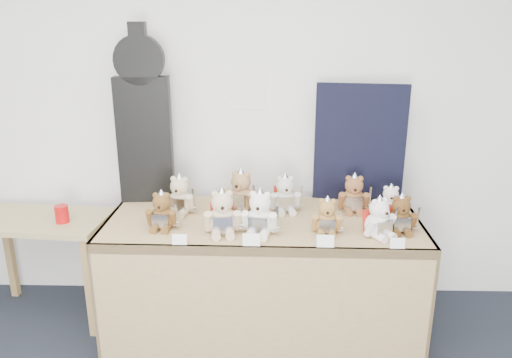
{
  "coord_description": "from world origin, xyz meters",
  "views": [
    {
      "loc": [
        0.57,
        -1.0,
        2.04
      ],
      "look_at": [
        0.5,
        1.83,
        1.12
      ],
      "focal_mm": 35.0,
      "sensor_mm": 36.0,
      "label": 1
    }
  ],
  "objects_px": {
    "teddy_front_end": "(401,216)",
    "teddy_back_right": "(354,195)",
    "teddy_front_far_left": "(162,212)",
    "teddy_front_far_right": "(379,219)",
    "teddy_front_centre": "(260,215)",
    "teddy_back_centre_right": "(285,195)",
    "red_cup": "(62,214)",
    "side_table": "(42,235)",
    "display_table": "(263,250)",
    "teddy_back_centre_left": "(241,192)",
    "teddy_front_left": "(222,214)",
    "teddy_front_right": "(327,218)",
    "teddy_back_end": "(390,202)",
    "guitar_case": "(143,117)",
    "teddy_back_left": "(180,196)"
  },
  "relations": [
    {
      "from": "teddy_front_end",
      "to": "teddy_back_right",
      "type": "xyz_separation_m",
      "value": [
        -0.23,
        0.32,
        0.01
      ]
    },
    {
      "from": "teddy_front_far_left",
      "to": "teddy_front_far_right",
      "type": "xyz_separation_m",
      "value": [
        1.28,
        -0.08,
        0.0
      ]
    },
    {
      "from": "teddy_front_centre",
      "to": "teddy_back_centre_right",
      "type": "height_order",
      "value": "teddy_front_centre"
    },
    {
      "from": "teddy_front_far_left",
      "to": "teddy_back_right",
      "type": "height_order",
      "value": "teddy_back_right"
    },
    {
      "from": "teddy_front_far_left",
      "to": "teddy_front_centre",
      "type": "bearing_deg",
      "value": -1.89
    },
    {
      "from": "teddy_front_far_left",
      "to": "teddy_front_centre",
      "type": "distance_m",
      "value": 0.59
    },
    {
      "from": "red_cup",
      "to": "teddy_front_centre",
      "type": "bearing_deg",
      "value": -13.9
    },
    {
      "from": "teddy_front_far_left",
      "to": "teddy_back_centre_right",
      "type": "relative_size",
      "value": 0.94
    },
    {
      "from": "red_cup",
      "to": "teddy_front_end",
      "type": "xyz_separation_m",
      "value": [
        2.15,
        -0.27,
        0.12
      ]
    },
    {
      "from": "side_table",
      "to": "teddy_back_centre_right",
      "type": "bearing_deg",
      "value": 3.77
    },
    {
      "from": "display_table",
      "to": "teddy_front_far_right",
      "type": "distance_m",
      "value": 0.75
    },
    {
      "from": "red_cup",
      "to": "teddy_front_far_right",
      "type": "relative_size",
      "value": 0.44
    },
    {
      "from": "teddy_front_end",
      "to": "teddy_back_centre_left",
      "type": "xyz_separation_m",
      "value": [
        -0.97,
        0.33,
        0.02
      ]
    },
    {
      "from": "teddy_front_far_right",
      "to": "teddy_back_centre_left",
      "type": "relative_size",
      "value": 0.87
    },
    {
      "from": "side_table",
      "to": "teddy_front_left",
      "type": "distance_m",
      "value": 1.39
    },
    {
      "from": "side_table",
      "to": "teddy_front_far_right",
      "type": "relative_size",
      "value": 3.5
    },
    {
      "from": "teddy_front_right",
      "to": "teddy_back_centre_right",
      "type": "height_order",
      "value": "teddy_back_centre_right"
    },
    {
      "from": "teddy_front_left",
      "to": "teddy_front_centre",
      "type": "distance_m",
      "value": 0.22
    },
    {
      "from": "side_table",
      "to": "teddy_back_right",
      "type": "distance_m",
      "value": 2.14
    },
    {
      "from": "teddy_front_end",
      "to": "teddy_back_end",
      "type": "relative_size",
      "value": 1.11
    },
    {
      "from": "guitar_case",
      "to": "teddy_back_left",
      "type": "distance_m",
      "value": 0.59
    },
    {
      "from": "teddy_back_left",
      "to": "teddy_back_centre_left",
      "type": "relative_size",
      "value": 0.93
    },
    {
      "from": "teddy_back_left",
      "to": "teddy_back_centre_left",
      "type": "height_order",
      "value": "teddy_back_centre_left"
    },
    {
      "from": "teddy_back_end",
      "to": "teddy_back_left",
      "type": "bearing_deg",
      "value": -173.99
    },
    {
      "from": "teddy_front_far_left",
      "to": "red_cup",
      "type": "bearing_deg",
      "value": 164.26
    },
    {
      "from": "guitar_case",
      "to": "red_cup",
      "type": "bearing_deg",
      "value": -160.28
    },
    {
      "from": "guitar_case",
      "to": "teddy_front_far_left",
      "type": "distance_m",
      "value": 0.72
    },
    {
      "from": "teddy_front_right",
      "to": "teddy_front_far_right",
      "type": "xyz_separation_m",
      "value": [
        0.3,
        -0.03,
        0.01
      ]
    },
    {
      "from": "teddy_back_end",
      "to": "teddy_front_centre",
      "type": "bearing_deg",
      "value": -153.48
    },
    {
      "from": "teddy_back_right",
      "to": "red_cup",
      "type": "bearing_deg",
      "value": -175.81
    },
    {
      "from": "teddy_back_left",
      "to": "teddy_front_centre",
      "type": "bearing_deg",
      "value": -20.97
    },
    {
      "from": "teddy_front_end",
      "to": "teddy_back_centre_left",
      "type": "height_order",
      "value": "teddy_back_centre_left"
    },
    {
      "from": "guitar_case",
      "to": "teddy_front_end",
      "type": "height_order",
      "value": "guitar_case"
    },
    {
      "from": "teddy_front_far_right",
      "to": "teddy_back_end",
      "type": "height_order",
      "value": "teddy_front_far_right"
    },
    {
      "from": "teddy_front_left",
      "to": "teddy_back_left",
      "type": "bearing_deg",
      "value": 127.79
    },
    {
      "from": "display_table",
      "to": "guitar_case",
      "type": "relative_size",
      "value": 1.67
    },
    {
      "from": "teddy_back_right",
      "to": "display_table",
      "type": "bearing_deg",
      "value": -155.76
    },
    {
      "from": "teddy_front_centre",
      "to": "teddy_front_far_right",
      "type": "xyz_separation_m",
      "value": [
        0.69,
        -0.02,
        -0.01
      ]
    },
    {
      "from": "display_table",
      "to": "teddy_front_end",
      "type": "relative_size",
      "value": 7.77
    },
    {
      "from": "red_cup",
      "to": "teddy_back_left",
      "type": "distance_m",
      "value": 0.8
    },
    {
      "from": "teddy_front_left",
      "to": "teddy_back_end",
      "type": "height_order",
      "value": "teddy_front_left"
    },
    {
      "from": "side_table",
      "to": "teddy_back_right",
      "type": "xyz_separation_m",
      "value": [
        2.11,
        -0.02,
        0.32
      ]
    },
    {
      "from": "display_table",
      "to": "teddy_back_centre_right",
      "type": "height_order",
      "value": "teddy_back_centre_right"
    },
    {
      "from": "red_cup",
      "to": "teddy_back_centre_right",
      "type": "bearing_deg",
      "value": 1.53
    },
    {
      "from": "display_table",
      "to": "teddy_back_end",
      "type": "relative_size",
      "value": 8.62
    },
    {
      "from": "teddy_back_centre_right",
      "to": "display_table",
      "type": "bearing_deg",
      "value": -129.5
    },
    {
      "from": "teddy_front_far_right",
      "to": "teddy_front_left",
      "type": "bearing_deg",
      "value": 148.06
    },
    {
      "from": "teddy_front_left",
      "to": "teddy_back_centre_left",
      "type": "bearing_deg",
      "value": 70.85
    },
    {
      "from": "teddy_back_centre_right",
      "to": "teddy_back_right",
      "type": "relative_size",
      "value": 0.99
    },
    {
      "from": "teddy_front_far_left",
      "to": "teddy_back_centre_left",
      "type": "bearing_deg",
      "value": 38.95
    }
  ]
}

